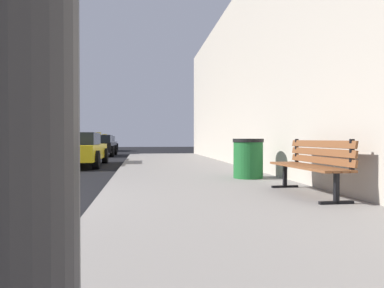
# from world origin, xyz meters

# --- Properties ---
(sidewalk) EXTENTS (4.00, 32.00, 0.15)m
(sidewalk) POSITION_xyz_m (4.00, 0.00, 0.07)
(sidewalk) COLOR gray
(sidewalk) RESTS_ON ground_plane
(building_wall) EXTENTS (0.70, 32.00, 5.96)m
(building_wall) POSITION_xyz_m (6.20, 0.00, 2.98)
(building_wall) COLOR #ADA393
(building_wall) RESTS_ON ground_plane
(bench) EXTENTS (0.55, 1.89, 0.89)m
(bench) POSITION_xyz_m (5.39, 0.03, 0.67)
(bench) COLOR brown
(bench) RESTS_ON sidewalk
(trash_bin) EXTENTS (0.70, 0.70, 0.90)m
(trash_bin) POSITION_xyz_m (5.08, 2.44, 0.60)
(trash_bin) COLOR #195926
(trash_bin) RESTS_ON sidewalk
(car_yellow) EXTENTS (2.05, 4.53, 1.27)m
(car_yellow) POSITION_xyz_m (0.22, 8.48, 0.65)
(car_yellow) COLOR yellow
(car_yellow) RESTS_ON ground_plane
(car_black) EXTENTS (2.04, 4.01, 1.43)m
(car_black) POSITION_xyz_m (0.08, 16.40, 0.65)
(car_black) COLOR black
(car_black) RESTS_ON ground_plane
(car_silver) EXTENTS (2.00, 4.27, 1.43)m
(car_silver) POSITION_xyz_m (-0.41, 25.00, 0.65)
(car_silver) COLOR #B7B7BF
(car_silver) RESTS_ON ground_plane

